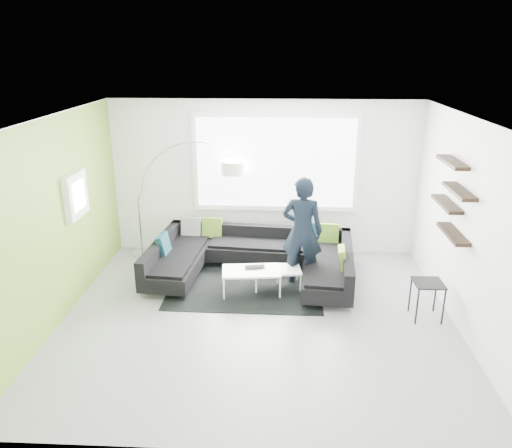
% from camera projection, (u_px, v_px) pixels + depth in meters
% --- Properties ---
extents(ground, '(5.50, 5.50, 0.00)m').
position_uv_depth(ground, '(258.00, 317.00, 7.11)').
color(ground, gray).
rests_on(ground, ground).
extents(room_shell, '(5.54, 5.04, 2.82)m').
position_uv_depth(room_shell, '(261.00, 191.00, 6.70)').
color(room_shell, white).
rests_on(room_shell, ground).
extents(sectional_sofa, '(3.42, 2.30, 0.70)m').
position_uv_depth(sectional_sofa, '(252.00, 261.00, 8.24)').
color(sectional_sofa, black).
rests_on(sectional_sofa, ground).
extents(rug, '(2.43, 1.78, 0.01)m').
position_uv_depth(rug, '(245.00, 286.00, 8.02)').
color(rug, black).
rests_on(rug, ground).
extents(coffee_table, '(1.22, 0.79, 0.38)m').
position_uv_depth(coffee_table, '(264.00, 279.00, 7.86)').
color(coffee_table, silver).
rests_on(coffee_table, ground).
extents(arc_lamp, '(1.95, 0.49, 2.11)m').
position_uv_depth(arc_lamp, '(138.00, 200.00, 8.91)').
color(arc_lamp, silver).
rests_on(arc_lamp, ground).
extents(side_table, '(0.41, 0.41, 0.55)m').
position_uv_depth(side_table, '(426.00, 300.00, 7.02)').
color(side_table, black).
rests_on(side_table, ground).
extents(person, '(0.79, 0.64, 1.78)m').
position_uv_depth(person, '(302.00, 231.00, 7.89)').
color(person, black).
rests_on(person, ground).
extents(laptop, '(0.40, 0.34, 0.02)m').
position_uv_depth(laptop, '(255.00, 268.00, 7.75)').
color(laptop, black).
rests_on(laptop, coffee_table).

